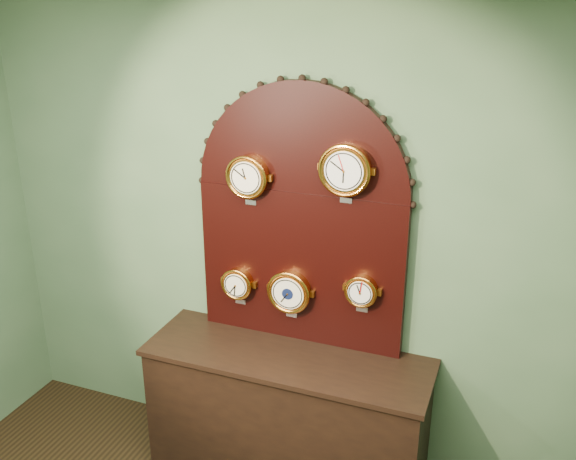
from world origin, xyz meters
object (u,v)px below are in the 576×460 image
at_px(display_board, 301,210).
at_px(hygrometer, 238,283).
at_px(barometer, 289,292).
at_px(tide_clock, 361,291).
at_px(roman_clock, 248,177).
at_px(shop_counter, 287,418).
at_px(arabic_clock, 345,170).

bearing_deg(display_board, hygrometer, -169.87).
bearing_deg(barometer, tide_clock, 0.28).
distance_m(hygrometer, tide_clock, 0.75).
distance_m(roman_clock, barometer, 0.70).
xyz_separation_m(display_board, roman_clock, (-0.29, -0.07, 0.18)).
height_order(shop_counter, roman_clock, roman_clock).
height_order(display_board, arabic_clock, display_board).
bearing_deg(tide_clock, hygrometer, -179.98).
relative_size(roman_clock, hygrometer, 1.20).
bearing_deg(shop_counter, tide_clock, 22.35).
distance_m(shop_counter, barometer, 0.77).
xyz_separation_m(hygrometer, tide_clock, (0.74, 0.00, 0.09)).
bearing_deg(roman_clock, arabic_clock, -0.09).
distance_m(arabic_clock, barometer, 0.81).
bearing_deg(shop_counter, arabic_clock, 30.07).
xyz_separation_m(barometer, tide_clock, (0.42, 0.00, 0.08)).
relative_size(hygrometer, tide_clock, 1.05).
bearing_deg(display_board, tide_clock, -9.88).
bearing_deg(hygrometer, roman_clock, -0.90).
relative_size(display_board, roman_clock, 5.20).
bearing_deg(shop_counter, hygrometer, 157.26).
bearing_deg(shop_counter, barometer, 105.36).
height_order(arabic_clock, barometer, arabic_clock).
bearing_deg(roman_clock, tide_clock, 0.14).
bearing_deg(hygrometer, shop_counter, -22.74).
distance_m(shop_counter, tide_clock, 0.92).
xyz_separation_m(display_board, tide_clock, (0.38, -0.07, -0.40)).
bearing_deg(tide_clock, shop_counter, -157.65).
bearing_deg(roman_clock, shop_counter, -28.12).
distance_m(shop_counter, display_board, 1.25).
relative_size(shop_counter, arabic_clock, 4.87).
height_order(hygrometer, tide_clock, tide_clock).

